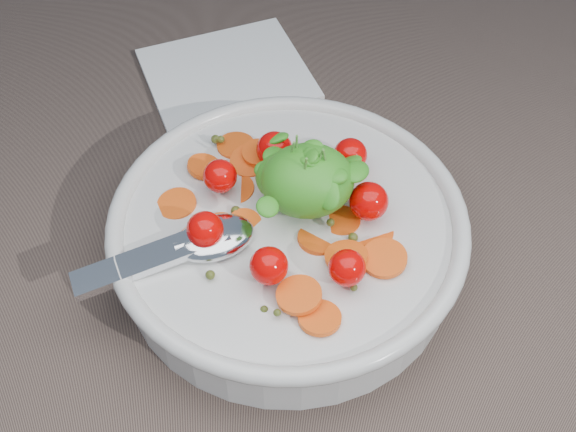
{
  "coord_description": "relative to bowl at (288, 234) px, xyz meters",
  "views": [
    {
      "loc": [
        0.0,
        -0.35,
        0.49
      ],
      "look_at": [
        0.03,
        0.0,
        0.06
      ],
      "focal_mm": 45.0,
      "sensor_mm": 36.0,
      "label": 1
    }
  ],
  "objects": [
    {
      "name": "napkin",
      "position": [
        -0.05,
        0.24,
        -0.03
      ],
      "size": [
        0.2,
        0.18,
        0.01
      ],
      "primitive_type": "cube",
      "rotation": [
        0.0,
        0.0,
        0.3
      ],
      "color": "white",
      "rests_on": "ground"
    },
    {
      "name": "bowl",
      "position": [
        0.0,
        0.0,
        0.0
      ],
      "size": [
        0.31,
        0.28,
        0.12
      ],
      "color": "silver",
      "rests_on": "ground"
    },
    {
      "name": "ground",
      "position": [
        -0.03,
        -0.01,
        -0.03
      ],
      "size": [
        6.0,
        6.0,
        0.0
      ],
      "primitive_type": "plane",
      "color": "#6C584D",
      "rests_on": "ground"
    }
  ]
}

